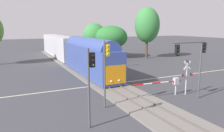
% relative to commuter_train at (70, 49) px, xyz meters
% --- Properties ---
extents(ground_plane, '(220.00, 220.00, 0.00)m').
position_rel_commuter_train_xyz_m(ground_plane, '(-0.00, -16.77, -2.78)').
color(ground_plane, '#3D3D42').
extents(road_centre_stripe, '(44.00, 0.20, 0.01)m').
position_rel_commuter_train_xyz_m(road_centre_stripe, '(-0.00, -16.77, -2.78)').
color(road_centre_stripe, beige).
rests_on(road_centre_stripe, ground).
extents(railway_track, '(4.40, 80.00, 0.32)m').
position_rel_commuter_train_xyz_m(railway_track, '(-0.00, -16.77, -2.69)').
color(railway_track, slate).
rests_on(railway_track, ground).
extents(commuter_train, '(3.04, 41.28, 5.16)m').
position_rel_commuter_train_xyz_m(commuter_train, '(0.00, 0.00, 0.00)').
color(commuter_train, '#384C93').
rests_on(commuter_train, railway_track).
extents(crossing_gate_near, '(5.72, 0.40, 1.80)m').
position_rel_commuter_train_xyz_m(crossing_gate_near, '(4.26, -23.58, -1.37)').
color(crossing_gate_near, '#B7B7BC').
rests_on(crossing_gate_near, ground).
extents(crossing_signal_mast, '(1.36, 0.44, 3.68)m').
position_rel_commuter_train_xyz_m(crossing_signal_mast, '(5.86, -24.04, -0.53)').
color(crossing_signal_mast, '#B2B2B7').
rests_on(crossing_signal_mast, ground).
extents(traffic_signal_near_right, '(4.02, 0.38, 5.85)m').
position_rel_commuter_train_xyz_m(traffic_signal_near_right, '(5.14, -25.48, 1.61)').
color(traffic_signal_near_right, '#4C4C51').
rests_on(traffic_signal_near_right, ground).
extents(traffic_signal_near_left, '(0.53, 0.38, 5.64)m').
position_rel_commuter_train_xyz_m(traffic_signal_near_left, '(-5.74, -26.89, 0.99)').
color(traffic_signal_near_left, '#4C4C51').
rests_on(traffic_signal_near_left, ground).
extents(traffic_signal_far_side, '(0.53, 0.38, 4.89)m').
position_rel_commuter_train_xyz_m(traffic_signal_far_side, '(5.24, -7.44, 0.50)').
color(traffic_signal_far_side, '#4C4C51').
rests_on(traffic_signal_far_side, ground).
extents(traffic_signal_median, '(0.53, 0.38, 5.87)m').
position_rel_commuter_train_xyz_m(traffic_signal_median, '(-3.22, -23.83, 1.15)').
color(traffic_signal_median, '#4C4C51').
rests_on(traffic_signal_median, ground).
extents(elm_centre_background, '(5.38, 5.38, 7.81)m').
position_rel_commuter_train_xyz_m(elm_centre_background, '(7.56, 6.71, 2.09)').
color(elm_centre_background, brown).
rests_on(elm_centre_background, ground).
extents(oak_far_right, '(7.31, 7.31, 7.26)m').
position_rel_commuter_train_xyz_m(oak_far_right, '(10.41, 3.75, 1.91)').
color(oak_far_right, brown).
rests_on(oak_far_right, ground).
extents(maple_right_background, '(5.46, 5.46, 11.22)m').
position_rel_commuter_train_xyz_m(maple_right_background, '(17.34, -0.13, 4.56)').
color(maple_right_background, '#4C3828').
rests_on(maple_right_background, ground).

